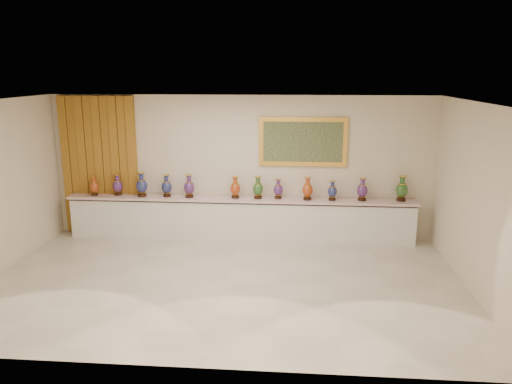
# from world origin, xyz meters

# --- Properties ---
(ground) EXTENTS (8.00, 8.00, 0.00)m
(ground) POSITION_xyz_m (0.00, 0.00, 0.00)
(ground) COLOR beige
(ground) RESTS_ON ground
(room) EXTENTS (8.00, 8.00, 8.00)m
(room) POSITION_xyz_m (-2.34, 2.44, 1.59)
(room) COLOR beige
(room) RESTS_ON ground
(counter) EXTENTS (7.28, 0.48, 0.90)m
(counter) POSITION_xyz_m (0.00, 2.27, 0.44)
(counter) COLOR white
(counter) RESTS_ON ground
(vase_0) EXTENTS (0.22, 0.22, 0.41)m
(vase_0) POSITION_xyz_m (-3.10, 2.21, 1.09)
(vase_0) COLOR black
(vase_0) RESTS_ON counter
(vase_1) EXTENTS (0.25, 0.25, 0.45)m
(vase_1) POSITION_xyz_m (-2.61, 2.29, 1.10)
(vase_1) COLOR black
(vase_1) RESTS_ON counter
(vase_2) EXTENTS (0.26, 0.26, 0.52)m
(vase_2) POSITION_xyz_m (-2.07, 2.21, 1.13)
(vase_2) COLOR black
(vase_2) RESTS_ON counter
(vase_3) EXTENTS (0.26, 0.26, 0.47)m
(vase_3) POSITION_xyz_m (-1.54, 2.24, 1.11)
(vase_3) COLOR black
(vase_3) RESTS_ON counter
(vase_4) EXTENTS (0.26, 0.26, 0.48)m
(vase_4) POSITION_xyz_m (-1.06, 2.21, 1.12)
(vase_4) COLOR black
(vase_4) RESTS_ON counter
(vase_5) EXTENTS (0.26, 0.26, 0.46)m
(vase_5) POSITION_xyz_m (-0.09, 2.24, 1.10)
(vase_5) COLOR black
(vase_5) RESTS_ON counter
(vase_6) EXTENTS (0.23, 0.23, 0.47)m
(vase_6) POSITION_xyz_m (0.38, 2.24, 1.11)
(vase_6) COLOR black
(vase_6) RESTS_ON counter
(vase_7) EXTENTS (0.22, 0.22, 0.41)m
(vase_7) POSITION_xyz_m (0.80, 2.27, 1.09)
(vase_7) COLOR black
(vase_7) RESTS_ON counter
(vase_8) EXTENTS (0.25, 0.25, 0.47)m
(vase_8) POSITION_xyz_m (1.40, 2.21, 1.11)
(vase_8) COLOR black
(vase_8) RESTS_ON counter
(vase_9) EXTENTS (0.24, 0.24, 0.41)m
(vase_9) POSITION_xyz_m (1.90, 2.23, 1.08)
(vase_9) COLOR black
(vase_9) RESTS_ON counter
(vase_10) EXTENTS (0.24, 0.24, 0.47)m
(vase_10) POSITION_xyz_m (2.51, 2.25, 1.11)
(vase_10) COLOR black
(vase_10) RESTS_ON counter
(vase_11) EXTENTS (0.25, 0.25, 0.52)m
(vase_11) POSITION_xyz_m (3.30, 2.29, 1.13)
(vase_11) COLOR black
(vase_11) RESTS_ON counter
(label_card) EXTENTS (0.10, 0.06, 0.00)m
(label_card) POSITION_xyz_m (-0.68, 2.13, 0.90)
(label_card) COLOR white
(label_card) RESTS_ON counter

